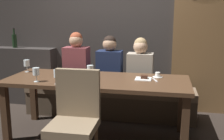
# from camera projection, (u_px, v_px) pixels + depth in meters

# --- Properties ---
(ground) EXTENTS (9.00, 9.00, 0.00)m
(ground) POSITION_uv_depth(u_px,v_px,m) (97.00, 136.00, 3.38)
(ground) COLOR black
(back_wall_tiled) EXTENTS (6.00, 0.12, 3.00)m
(back_wall_tiled) POSITION_uv_depth(u_px,v_px,m) (116.00, 14.00, 4.24)
(back_wall_tiled) COLOR #383330
(back_wall_tiled) RESTS_ON ground
(arched_door) EXTENTS (0.90, 0.05, 2.55)m
(arched_door) POSITION_uv_depth(u_px,v_px,m) (205.00, 24.00, 3.94)
(arched_door) COLOR brown
(arched_door) RESTS_ON ground
(back_counter) EXTENTS (1.10, 0.28, 0.95)m
(back_counter) POSITION_uv_depth(u_px,v_px,m) (25.00, 75.00, 4.58)
(back_counter) COLOR #2F2B29
(back_counter) RESTS_ON ground
(dining_table) EXTENTS (2.20, 0.84, 0.74)m
(dining_table) POSITION_uv_depth(u_px,v_px,m) (97.00, 86.00, 3.25)
(dining_table) COLOR #412B1C
(dining_table) RESTS_ON ground
(banquette_bench) EXTENTS (2.50, 0.44, 0.45)m
(banquette_bench) POSITION_uv_depth(u_px,v_px,m) (109.00, 101.00, 4.01)
(banquette_bench) COLOR #4A3C2E
(banquette_bench) RESTS_ON ground
(chair_near_side) EXTENTS (0.45, 0.45, 0.98)m
(chair_near_side) POSITION_uv_depth(u_px,v_px,m) (75.00, 114.00, 2.58)
(chair_near_side) COLOR #4C3321
(chair_near_side) RESTS_ON ground
(diner_redhead) EXTENTS (0.36, 0.24, 0.80)m
(diner_redhead) POSITION_uv_depth(u_px,v_px,m) (77.00, 61.00, 3.96)
(diner_redhead) COLOR brown
(diner_redhead) RESTS_ON banquette_bench
(diner_bearded) EXTENTS (0.36, 0.24, 0.75)m
(diner_bearded) POSITION_uv_depth(u_px,v_px,m) (110.00, 63.00, 3.90)
(diner_bearded) COLOR #192342
(diner_bearded) RESTS_ON banquette_bench
(diner_far_end) EXTENTS (0.36, 0.24, 0.74)m
(diner_far_end) POSITION_uv_depth(u_px,v_px,m) (140.00, 65.00, 3.78)
(diner_far_end) COLOR #9E9384
(diner_far_end) RESTS_ON banquette_bench
(wine_bottle_dark_red) EXTENTS (0.08, 0.08, 0.33)m
(wine_bottle_dark_red) POSITION_uv_depth(u_px,v_px,m) (15.00, 40.00, 4.49)
(wine_bottle_dark_red) COLOR black
(wine_bottle_dark_red) RESTS_ON back_counter
(wine_glass_end_right) EXTENTS (0.08, 0.08, 0.16)m
(wine_glass_end_right) POSITION_uv_depth(u_px,v_px,m) (90.00, 70.00, 3.21)
(wine_glass_end_right) COLOR silver
(wine_glass_end_right) RESTS_ON dining_table
(wine_glass_near_right) EXTENTS (0.08, 0.08, 0.16)m
(wine_glass_near_right) POSITION_uv_depth(u_px,v_px,m) (57.00, 74.00, 2.96)
(wine_glass_near_right) COLOR silver
(wine_glass_near_right) RESTS_ON dining_table
(wine_glass_center_back) EXTENTS (0.08, 0.08, 0.16)m
(wine_glass_center_back) POSITION_uv_depth(u_px,v_px,m) (36.00, 72.00, 3.07)
(wine_glass_center_back) COLOR silver
(wine_glass_center_back) RESTS_ON dining_table
(wine_glass_end_left) EXTENTS (0.08, 0.08, 0.16)m
(wine_glass_end_left) POSITION_uv_depth(u_px,v_px,m) (27.00, 64.00, 3.59)
(wine_glass_end_left) COLOR silver
(wine_glass_end_left) RESTS_ON dining_table
(espresso_cup) EXTENTS (0.12, 0.12, 0.06)m
(espresso_cup) POSITION_uv_depth(u_px,v_px,m) (158.00, 75.00, 3.29)
(espresso_cup) COLOR white
(espresso_cup) RESTS_ON dining_table
(dessert_plate) EXTENTS (0.19, 0.19, 0.05)m
(dessert_plate) POSITION_uv_depth(u_px,v_px,m) (144.00, 78.00, 3.20)
(dessert_plate) COLOR white
(dessert_plate) RESTS_ON dining_table
(fork_on_table) EXTENTS (0.07, 0.17, 0.01)m
(fork_on_table) POSITION_uv_depth(u_px,v_px,m) (155.00, 80.00, 3.15)
(fork_on_table) COLOR silver
(fork_on_table) RESTS_ON dining_table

